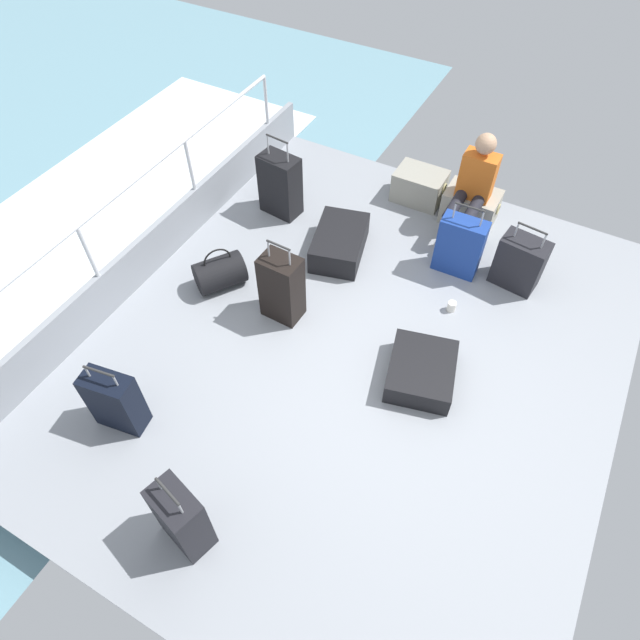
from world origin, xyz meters
The scene contains 17 objects.
ground_plane centered at (0.00, 0.00, -0.03)m, with size 4.40×5.20×0.06m, color gray.
gunwale_port centered at (-2.17, 0.00, 0.23)m, with size 0.06×5.20×0.45m, color gray.
railing_port centered at (-2.17, 0.00, 0.78)m, with size 0.04×4.20×1.02m.
sea_wake centered at (-3.60, 0.00, -0.34)m, with size 12.00×12.00×0.01m.
cargo_crate_0 centered at (-0.30, 2.19, 0.17)m, with size 0.57×0.39×0.34m.
cargo_crate_1 centered at (0.31, 2.12, 0.18)m, with size 0.58×0.39×0.35m.
passenger_seated centered at (0.31, 1.94, 0.54)m, with size 0.34×0.66×1.05m.
suitcase_0 centered at (-0.28, -2.01, 0.31)m, with size 0.40×0.31×0.76m.
suitcase_1 centered at (-0.75, 0.03, 0.34)m, with size 0.35×0.26×0.85m.
suitcase_2 centered at (1.00, 1.43, 0.26)m, with size 0.46×0.31×0.69m.
suitcase_3 centered at (0.63, -0.04, 0.10)m, with size 0.67×0.74×0.21m.
suitcase_4 centered at (-1.28, -1.54, 0.29)m, with size 0.41×0.26×0.70m.
suitcase_5 centered at (-0.67, 1.00, 0.13)m, with size 0.65×0.83×0.26m.
suitcase_6 centered at (0.44, 1.34, 0.30)m, with size 0.43×0.22×0.78m.
suitcase_7 centered at (-1.53, 1.28, 0.34)m, with size 0.44×0.30×0.89m.
duffel_bag centered at (-1.46, 0.06, 0.16)m, with size 0.51×0.55×0.46m.
paper_cup centered at (0.60, 0.81, 0.05)m, with size 0.08×0.08×0.10m, color white.
Camera 1 is at (1.13, -2.70, 3.91)m, focal length 30.95 mm.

